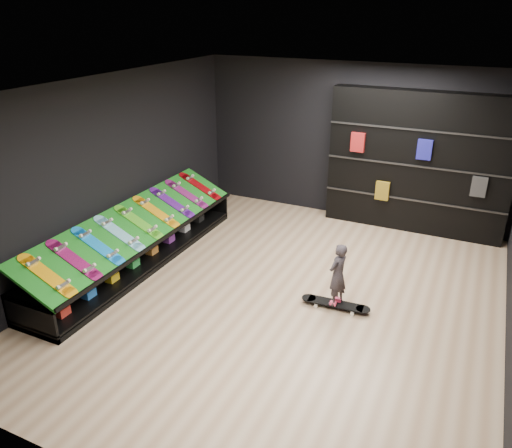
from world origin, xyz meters
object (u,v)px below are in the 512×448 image
at_px(floor_skateboard, 335,305).
at_px(display_rack, 139,249).
at_px(child, 337,286).
at_px(back_shelving, 418,163).

bearing_deg(floor_skateboard, display_rack, 177.47).
bearing_deg(child, display_rack, -69.57).
relative_size(back_shelving, child, 5.89).
xyz_separation_m(display_rack, child, (3.36, 0.05, 0.11)).
height_order(floor_skateboard, child, child).
bearing_deg(floor_skateboard, back_shelving, 78.29).
relative_size(display_rack, floor_skateboard, 4.59).
distance_m(back_shelving, floor_skateboard, 3.53).
distance_m(back_shelving, child, 3.43).
bearing_deg(back_shelving, floor_skateboard, -98.27).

